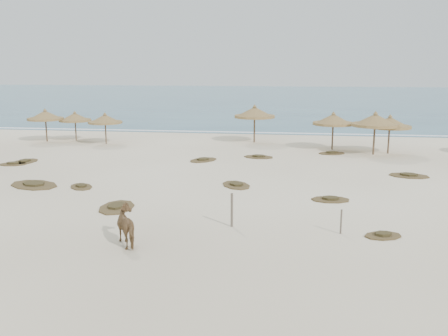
{
  "coord_description": "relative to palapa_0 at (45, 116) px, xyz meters",
  "views": [
    {
      "loc": [
        5.45,
        -20.09,
        6.28
      ],
      "look_at": [
        1.97,
        5.0,
        0.99
      ],
      "focal_mm": 40.0,
      "sensor_mm": 36.0,
      "label": 1
    }
  ],
  "objects": [
    {
      "name": "ground",
      "position": [
        14.7,
        -18.38,
        -2.11
      ],
      "size": [
        160.0,
        160.0,
        0.0
      ],
      "primitive_type": "plane",
      "color": "#FBEECE",
      "rests_on": "ground"
    },
    {
      "name": "ocean",
      "position": [
        14.7,
        56.62,
        -2.11
      ],
      "size": [
        200.0,
        100.0,
        0.01
      ],
      "primitive_type": "cube",
      "color": "#24546E",
      "rests_on": "ground"
    },
    {
      "name": "foam_line",
      "position": [
        14.7,
        7.62,
        -2.11
      ],
      "size": [
        70.0,
        0.6,
        0.01
      ],
      "primitive_type": "cube",
      "color": "white",
      "rests_on": "ground"
    },
    {
      "name": "palapa_0",
      "position": [
        0.0,
        0.0,
        0.0
      ],
      "size": [
        3.12,
        3.12,
        2.73
      ],
      "rotation": [
        0.0,
        0.0,
        -0.08
      ],
      "color": "brown",
      "rests_on": "ground"
    },
    {
      "name": "palapa_1",
      "position": [
        2.2,
        0.79,
        -0.19
      ],
      "size": [
        2.75,
        2.75,
        2.47
      ],
      "rotation": [
        0.0,
        0.0,
        0.04
      ],
      "color": "brown",
      "rests_on": "ground"
    },
    {
      "name": "palapa_2",
      "position": [
        5.34,
        -0.58,
        -0.15
      ],
      "size": [
        3.4,
        3.4,
        2.53
      ],
      "rotation": [
        0.0,
        0.0,
        -0.31
      ],
      "color": "brown",
      "rests_on": "ground"
    },
    {
      "name": "palapa_3",
      "position": [
        17.06,
        1.79,
        0.29
      ],
      "size": [
        4.23,
        4.23,
        3.1
      ],
      "rotation": [
        0.0,
        0.0,
        -0.34
      ],
      "color": "brown",
      "rests_on": "ground"
    },
    {
      "name": "palapa_4",
      "position": [
        23.11,
        -0.88,
        0.1
      ],
      "size": [
        3.34,
        3.34,
        2.86
      ],
      "rotation": [
        0.0,
        0.0,
        -0.1
      ],
      "color": "brown",
      "rests_on": "ground"
    },
    {
      "name": "palapa_5",
      "position": [
        25.84,
        -2.64,
        0.28
      ],
      "size": [
        4.34,
        4.34,
        3.09
      ],
      "rotation": [
        0.0,
        0.0,
        0.41
      ],
      "color": "brown",
      "rests_on": "ground"
    },
    {
      "name": "palapa_6",
      "position": [
        26.95,
        -2.05,
        0.07
      ],
      "size": [
        3.42,
        3.42,
        2.81
      ],
      "rotation": [
        0.0,
        0.0,
        -0.15
      ],
      "color": "brown",
      "rests_on": "ground"
    },
    {
      "name": "horse",
      "position": [
        14.54,
        -22.33,
        -1.42
      ],
      "size": [
        1.6,
        1.76,
        1.39
      ],
      "primitive_type": "imported",
      "rotation": [
        0.0,
        0.0,
        3.8
      ],
      "color": "brown",
      "rests_on": "ground"
    },
    {
      "name": "fence_post_near",
      "position": [
        17.88,
        -19.86,
        -1.44
      ],
      "size": [
        0.12,
        0.12,
        1.35
      ],
      "primitive_type": "cylinder",
      "rotation": [
        0.0,
        0.0,
        -0.26
      ],
      "color": "brown",
      "rests_on": "ground"
    },
    {
      "name": "fence_post_far",
      "position": [
        22.05,
        -20.13,
        -1.64
      ],
      "size": [
        0.08,
        0.08,
        0.95
      ],
      "primitive_type": "cylinder",
      "rotation": [
        0.0,
        0.0,
        -0.12
      ],
      "color": "brown",
      "rests_on": "ground"
    },
    {
      "name": "scrub_1",
      "position": [
        6.71,
        -14.57,
        -2.06
      ],
      "size": [
        3.49,
        3.0,
        0.16
      ],
      "rotation": [
        0.0,
        0.0,
        2.69
      ],
      "color": "brown",
      "rests_on": "ground"
    },
    {
      "name": "scrub_2",
      "position": [
        9.34,
        -14.6,
        -2.06
      ],
      "size": [
        1.84,
        1.95,
        0.16
      ],
      "rotation": [
        0.0,
        0.0,
        2.22
      ],
      "color": "brown",
      "rests_on": "ground"
    },
    {
      "name": "scrub_3",
      "position": [
        17.29,
        -13.16,
        -2.06
      ],
      "size": [
        2.14,
        2.44,
        0.16
      ],
      "rotation": [
        0.0,
        0.0,
        2.06
      ],
      "color": "brown",
      "rests_on": "ground"
    },
    {
      "name": "scrub_4",
      "position": [
        22.01,
        -15.38,
        -2.06
      ],
      "size": [
        1.91,
        1.34,
        0.16
      ],
      "rotation": [
        0.0,
        0.0,
        0.09
      ],
      "color": "brown",
      "rests_on": "ground"
    },
    {
      "name": "scrub_5",
      "position": [
        26.8,
        -9.55,
        -2.06
      ],
      "size": [
        2.47,
        1.87,
        0.16
      ],
      "rotation": [
        0.0,
        0.0,
        2.94
      ],
      "color": "brown",
      "rests_on": "ground"
    },
    {
      "name": "scrub_6",
      "position": [
        2.88,
        -8.64,
        -2.06
      ],
      "size": [
        1.62,
        2.24,
        0.16
      ],
      "rotation": [
        0.0,
        0.0,
        1.44
      ],
      "color": "brown",
      "rests_on": "ground"
    },
    {
      "name": "scrub_7",
      "position": [
        17.89,
        -4.87,
        -2.06
      ],
      "size": [
        2.22,
        1.62,
        0.16
      ],
      "rotation": [
        0.0,
        0.0,
        2.99
      ],
      "color": "brown",
      "rests_on": "ground"
    },
    {
      "name": "scrub_8",
      "position": [
        2.56,
        -9.52,
        -2.06
      ],
      "size": [
        1.92,
        1.42,
        0.16
      ],
      "rotation": [
        0.0,
        0.0,
        0.17
      ],
      "color": "brown",
      "rests_on": "ground"
    },
    {
      "name": "scrub_9",
      "position": [
        12.48,
        -18.0,
        -2.06
      ],
      "size": [
        1.65,
        2.41,
        0.16
      ],
      "rotation": [
        0.0,
        0.0,
        1.63
      ],
      "color": "brown",
      "rests_on": "ground"
    },
    {
      "name": "scrub_10",
      "position": [
        22.96,
        -2.71,
        -2.06
      ],
      "size": [
        2.2,
        1.76,
        0.16
      ],
      "rotation": [
        0.0,
        0.0,
        0.3
      ],
      "color": "brown",
      "rests_on": "ground"
    },
    {
      "name": "scrub_12",
      "position": [
        23.58,
        -20.24,
        -2.06
      ],
      "size": [
        1.67,
        1.37,
        0.16
      ],
      "rotation": [
        0.0,
        0.0,
        0.35
      ],
      "color": "brown",
      "rests_on": "ground"
    },
    {
      "name": "scrub_13",
      "position": [
        14.32,
        -6.5,
        -2.06
      ],
      "size": [
        2.33,
        2.51,
        0.16
      ],
      "rotation": [
        0.0,
        0.0,
        0.96
      ],
      "color": "brown",
      "rests_on": "ground"
    }
  ]
}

